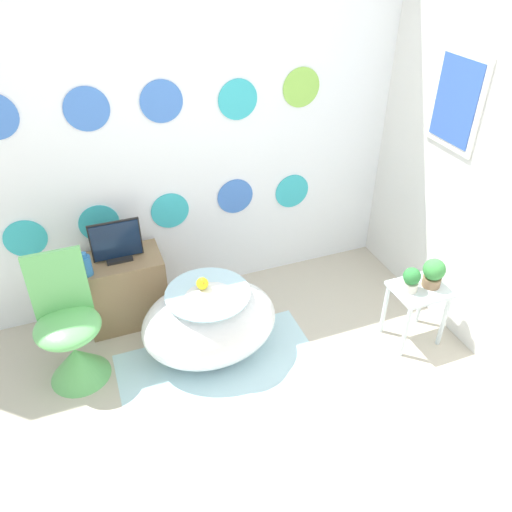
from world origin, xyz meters
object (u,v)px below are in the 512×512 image
object	(u,v)px
bathtub	(210,322)
tv	(116,243)
potted_plant_left	(411,279)
vase	(85,265)
chair	(73,344)
potted_plant_right	(434,272)

from	to	relation	value
bathtub	tv	bearing A→B (deg)	130.18
tv	potted_plant_left	distance (m)	1.98
bathtub	potted_plant_left	xyz separation A→B (m)	(1.28, -0.36, 0.27)
tv	vase	distance (m)	0.25
chair	potted_plant_right	world-z (taller)	chair
bathtub	potted_plant_right	world-z (taller)	potted_plant_right
tv	potted_plant_right	xyz separation A→B (m)	(1.92, -0.93, -0.12)
potted_plant_left	chair	bearing A→B (deg)	167.62
bathtub	potted_plant_right	bearing A→B (deg)	-14.28
potted_plant_left	potted_plant_right	world-z (taller)	potted_plant_right
chair	vase	xyz separation A→B (m)	(0.17, 0.34, 0.34)
chair	potted_plant_left	xyz separation A→B (m)	(2.15, -0.47, 0.26)
chair	vase	bearing A→B (deg)	63.10
bathtub	chair	distance (m)	0.87
chair	vase	distance (m)	0.51
chair	bathtub	bearing A→B (deg)	-7.56
tv	potted_plant_left	size ratio (longest dim) A/B	1.99
vase	bathtub	bearing A→B (deg)	-33.10
bathtub	vase	size ratio (longest dim) A/B	5.37
chair	tv	world-z (taller)	chair
vase	chair	bearing A→B (deg)	-116.90
potted_plant_left	potted_plant_right	xyz separation A→B (m)	(0.16, -0.01, 0.02)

